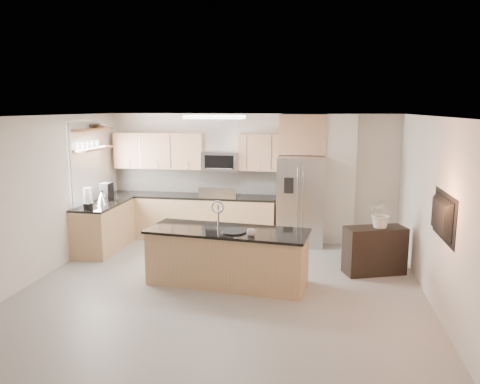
% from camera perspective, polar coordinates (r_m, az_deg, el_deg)
% --- Properties ---
extents(floor, '(6.50, 6.50, 0.00)m').
position_cam_1_polar(floor, '(7.06, -2.55, -12.42)').
color(floor, gray).
rests_on(floor, ground).
extents(ceiling, '(6.00, 6.50, 0.02)m').
position_cam_1_polar(ceiling, '(6.52, -2.73, 9.18)').
color(ceiling, silver).
rests_on(ceiling, wall_back).
extents(wall_back, '(6.00, 0.02, 2.60)m').
position_cam_1_polar(wall_back, '(9.82, 1.36, 1.93)').
color(wall_back, silver).
rests_on(wall_back, floor).
extents(wall_front, '(6.00, 0.02, 2.60)m').
position_cam_1_polar(wall_front, '(3.69, -13.59, -12.66)').
color(wall_front, silver).
rests_on(wall_front, floor).
extents(wall_left, '(0.02, 6.50, 2.60)m').
position_cam_1_polar(wall_left, '(7.86, -24.55, -1.10)').
color(wall_left, silver).
rests_on(wall_left, floor).
extents(wall_right, '(0.02, 6.50, 2.60)m').
position_cam_1_polar(wall_right, '(6.72, 23.27, -2.80)').
color(wall_right, silver).
rests_on(wall_right, floor).
extents(back_counter, '(3.55, 0.66, 1.44)m').
position_cam_1_polar(back_counter, '(9.91, -5.96, -2.91)').
color(back_counter, tan).
rests_on(back_counter, floor).
extents(left_counter, '(0.66, 1.50, 0.92)m').
position_cam_1_polar(left_counter, '(9.44, -16.27, -4.02)').
color(left_counter, tan).
rests_on(left_counter, floor).
extents(range, '(0.76, 0.64, 1.14)m').
position_cam_1_polar(range, '(9.76, -2.43, -3.07)').
color(range, black).
rests_on(range, floor).
extents(upper_cabinets, '(3.50, 0.33, 0.75)m').
position_cam_1_polar(upper_cabinets, '(9.87, -6.30, 4.98)').
color(upper_cabinets, tan).
rests_on(upper_cabinets, wall_back).
extents(microwave, '(0.76, 0.40, 0.40)m').
position_cam_1_polar(microwave, '(9.68, -2.33, 3.78)').
color(microwave, '#A6A6A8').
rests_on(microwave, upper_cabinets).
extents(refrigerator, '(0.92, 0.78, 1.78)m').
position_cam_1_polar(refrigerator, '(9.43, 7.41, -1.03)').
color(refrigerator, '#A6A6A8').
rests_on(refrigerator, floor).
extents(partition_column, '(0.60, 0.30, 2.60)m').
position_cam_1_polar(partition_column, '(9.58, 12.07, 1.50)').
color(partition_column, silver).
rests_on(partition_column, floor).
extents(window, '(0.04, 1.15, 1.65)m').
position_cam_1_polar(window, '(9.36, -18.30, 3.17)').
color(window, white).
rests_on(window, wall_left).
extents(shelf_lower, '(0.30, 1.20, 0.04)m').
position_cam_1_polar(shelf_lower, '(9.36, -17.43, 5.06)').
color(shelf_lower, olive).
rests_on(shelf_lower, wall_left).
extents(shelf_upper, '(0.30, 1.20, 0.04)m').
position_cam_1_polar(shelf_upper, '(9.34, -17.55, 7.32)').
color(shelf_upper, olive).
rests_on(shelf_upper, wall_left).
extents(ceiling_fixture, '(1.00, 0.50, 0.06)m').
position_cam_1_polar(ceiling_fixture, '(8.17, -3.10, 9.11)').
color(ceiling_fixture, white).
rests_on(ceiling_fixture, ceiling).
extents(island, '(2.57, 1.17, 1.29)m').
position_cam_1_polar(island, '(7.37, -1.53, -7.84)').
color(island, tan).
rests_on(island, floor).
extents(credenza, '(1.07, 0.72, 0.79)m').
position_cam_1_polar(credenza, '(8.10, 16.08, -6.85)').
color(credenza, black).
rests_on(credenza, floor).
extents(cup, '(0.13, 0.13, 0.10)m').
position_cam_1_polar(cup, '(6.92, 1.36, -4.93)').
color(cup, silver).
rests_on(cup, island).
extents(platter, '(0.45, 0.45, 0.02)m').
position_cam_1_polar(platter, '(7.09, -0.81, -4.85)').
color(platter, black).
rests_on(platter, island).
extents(blender, '(0.17, 0.17, 0.39)m').
position_cam_1_polar(blender, '(8.81, -18.07, -0.93)').
color(blender, black).
rests_on(blender, left_counter).
extents(kettle, '(0.22, 0.22, 0.28)m').
position_cam_1_polar(kettle, '(9.19, -16.50, -0.69)').
color(kettle, '#A6A6A8').
rests_on(kettle, left_counter).
extents(coffee_maker, '(0.21, 0.24, 0.35)m').
position_cam_1_polar(coffee_maker, '(9.53, -15.95, -0.02)').
color(coffee_maker, black).
rests_on(coffee_maker, left_counter).
extents(bowl, '(0.50, 0.50, 0.10)m').
position_cam_1_polar(bowl, '(9.51, -17.04, 7.80)').
color(bowl, '#A6A6A8').
rests_on(bowl, shelf_upper).
extents(flower_vase, '(0.77, 0.71, 0.72)m').
position_cam_1_polar(flower_vase, '(7.91, 16.98, -1.67)').
color(flower_vase, beige).
rests_on(flower_vase, credenza).
extents(television, '(0.14, 1.08, 0.62)m').
position_cam_1_polar(television, '(6.50, 22.93, -2.74)').
color(television, black).
rests_on(television, wall_right).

